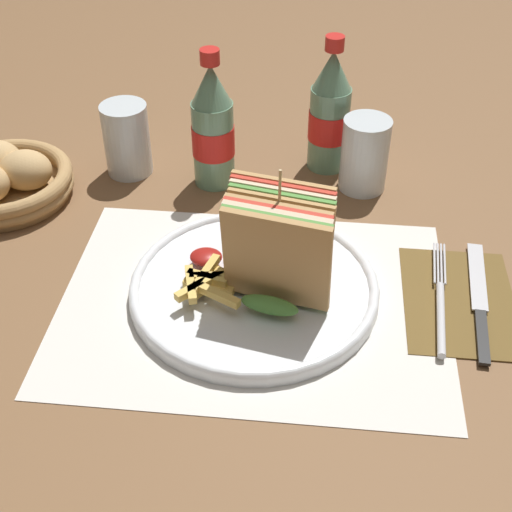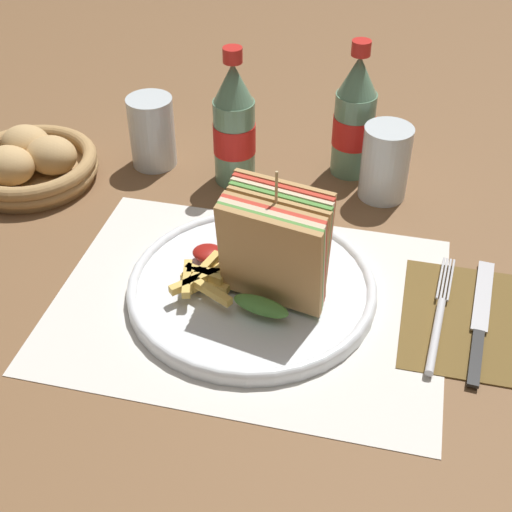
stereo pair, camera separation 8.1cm
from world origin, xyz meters
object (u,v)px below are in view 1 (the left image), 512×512
at_px(glass_far, 127,143).
at_px(knife, 479,300).
at_px(bread_basket, 3,180).
at_px(club_sandwich, 278,246).
at_px(coke_bottle_far, 330,113).
at_px(glass_near, 365,155).
at_px(plate_main, 254,287).
at_px(fork, 440,305).
at_px(coke_bottle_near, 213,129).

bearing_deg(glass_far, knife, -27.33).
xyz_separation_m(glass_far, bread_basket, (-0.15, -0.08, -0.02)).
bearing_deg(club_sandwich, coke_bottle_far, 80.75).
distance_m(glass_near, bread_basket, 0.49).
xyz_separation_m(plate_main, knife, (0.25, 0.01, -0.00)).
bearing_deg(bread_basket, coke_bottle_far, 16.05).
relative_size(knife, glass_far, 1.97).
bearing_deg(bread_basket, fork, -16.94).
bearing_deg(coke_bottle_near, glass_near, 1.98).
bearing_deg(plate_main, bread_basket, 155.20).
relative_size(coke_bottle_far, glass_far, 1.88).
bearing_deg(glass_far, fork, -31.43).
relative_size(club_sandwich, coke_bottle_near, 0.79).
xyz_separation_m(fork, coke_bottle_near, (-0.29, 0.24, 0.07)).
bearing_deg(bread_basket, club_sandwich, -23.92).
height_order(plate_main, fork, plate_main).
bearing_deg(knife, fork, -155.95).
bearing_deg(bread_basket, plate_main, -24.80).
distance_m(glass_near, glass_far, 0.33).
bearing_deg(glass_near, coke_bottle_near, -178.02).
xyz_separation_m(plate_main, coke_bottle_near, (-0.08, 0.23, 0.07)).
xyz_separation_m(plate_main, bread_basket, (-0.36, 0.17, 0.02)).
height_order(fork, coke_bottle_far, coke_bottle_far).
relative_size(fork, glass_far, 1.85).
xyz_separation_m(club_sandwich, coke_bottle_far, (0.05, 0.30, 0.01)).
xyz_separation_m(coke_bottle_near, coke_bottle_far, (0.15, 0.06, 0.00)).
bearing_deg(knife, bread_basket, 170.35).
relative_size(glass_far, bread_basket, 0.55).
xyz_separation_m(club_sandwich, bread_basket, (-0.39, 0.17, -0.05)).
height_order(club_sandwich, bread_basket, club_sandwich).
height_order(fork, knife, fork).
relative_size(coke_bottle_far, glass_near, 1.88).
height_order(coke_bottle_far, glass_near, coke_bottle_far).
height_order(plate_main, coke_bottle_near, coke_bottle_near).
xyz_separation_m(coke_bottle_near, bread_basket, (-0.28, -0.07, -0.06)).
relative_size(plate_main, coke_bottle_near, 1.47).
height_order(plate_main, knife, plate_main).
bearing_deg(glass_far, plate_main, -50.18).
bearing_deg(bread_basket, glass_near, 8.54).
height_order(plate_main, glass_far, glass_far).
bearing_deg(club_sandwich, fork, -0.65).
distance_m(glass_far, bread_basket, 0.17).
relative_size(fork, bread_basket, 1.01).
height_order(club_sandwich, glass_near, club_sandwich).
distance_m(fork, coke_bottle_near, 0.38).
bearing_deg(fork, coke_bottle_far, 119.05).
relative_size(knife, coke_bottle_far, 1.05).
relative_size(plate_main, glass_near, 2.77).
relative_size(club_sandwich, glass_near, 1.49).
height_order(knife, glass_far, glass_far).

